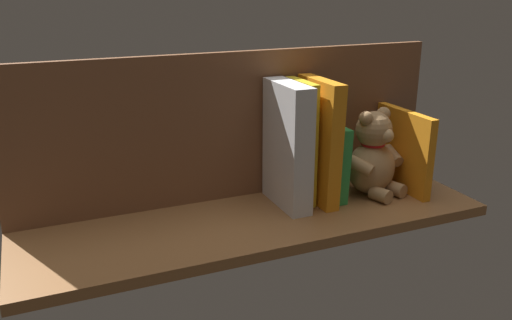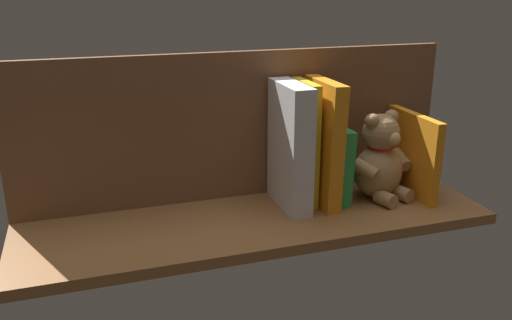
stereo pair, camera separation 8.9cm
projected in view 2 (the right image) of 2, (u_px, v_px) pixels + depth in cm
name	position (u px, v px, depth cm)	size (l,w,h in cm)	color
ground_plane	(256.00, 221.00, 113.25)	(96.84, 29.25, 2.20)	brown
shelf_back_panel	(238.00, 126.00, 118.87)	(96.84, 1.50, 32.40)	brown
book_0	(416.00, 154.00, 125.92)	(1.95, 14.12, 16.38)	blue
book_1	(412.00, 154.00, 122.55)	(1.99, 19.06, 18.56)	orange
teddy_bear	(380.00, 160.00, 120.43)	(15.20, 14.75, 19.62)	tan
book_2	(334.00, 162.00, 120.09)	(2.72, 13.47, 16.68)	green
book_3	(322.00, 143.00, 116.40)	(3.13, 15.65, 26.92)	orange
book_4	(305.00, 143.00, 117.11)	(2.04, 12.01, 26.58)	yellow
dictionary_thick_white	(290.00, 146.00, 114.19)	(4.64, 15.55, 26.76)	silver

